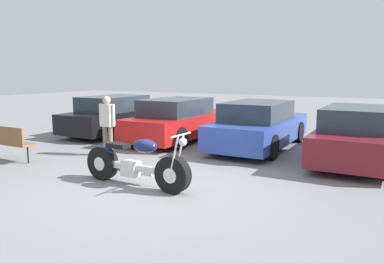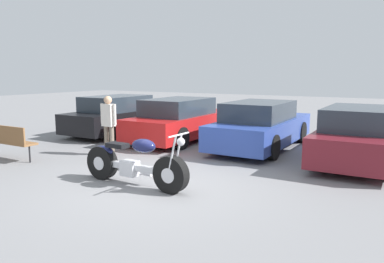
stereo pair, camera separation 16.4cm
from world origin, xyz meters
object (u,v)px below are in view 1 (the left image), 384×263
parked_car_red (179,120)px  park_bench (3,139)px  motorcycle (135,164)px  person_standing (107,121)px  parked_car_maroon (358,135)px  parked_car_black (117,115)px  parked_car_blue (259,126)px

parked_car_red → park_bench: size_ratio=2.56×
motorcycle → person_standing: size_ratio=1.54×
park_bench → person_standing: (1.89, 1.71, 0.39)m
park_bench → parked_car_red: bearing=63.2°
parked_car_red → person_standing: bearing=-98.8°
motorcycle → parked_car_maroon: 5.66m
parked_car_black → park_bench: bearing=-85.7°
park_bench → person_standing: person_standing is taller
park_bench → parked_car_blue: bearing=43.0°
parked_car_blue → parked_car_maroon: bearing=-8.7°
parked_car_black → motorcycle: bearing=-47.0°
parked_car_blue → person_standing: size_ratio=2.87×
motorcycle → parked_car_black: size_ratio=0.54×
parked_car_black → parked_car_maroon: bearing=-3.4°
motorcycle → parked_car_red: bearing=111.2°
motorcycle → parked_car_black: 6.66m
parked_car_blue → park_bench: size_ratio=2.56×
motorcycle → parked_car_blue: size_ratio=0.54×
parked_car_red → parked_car_blue: bearing=1.1°
parked_car_red → person_standing: 2.98m
parked_car_maroon → park_bench: (-7.75, -4.28, -0.11)m
parked_car_blue → person_standing: bearing=-136.5°
parked_car_black → parked_car_maroon: 8.12m
motorcycle → parked_car_black: parked_car_black is taller
parked_car_maroon → person_standing: (-5.86, -2.57, 0.28)m
person_standing → park_bench: bearing=-137.9°
motorcycle → park_bench: bearing=178.6°
parked_car_red → parked_car_blue: (2.70, 0.05, 0.00)m
motorcycle → person_standing: 2.96m
parked_car_maroon → parked_car_red: bearing=176.2°
parked_car_black → parked_car_maroon: (8.11, -0.48, 0.00)m
parked_car_black → person_standing: bearing=-53.6°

